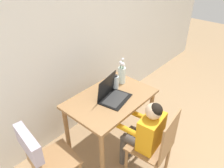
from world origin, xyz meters
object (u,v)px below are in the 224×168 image
(person_seated, at_px, (146,131))
(flower_vase, at_px, (122,74))
(water_bottle, at_px, (116,82))
(laptop, at_px, (112,94))
(chair_occupied, at_px, (156,146))
(chair_spare, at_px, (40,155))

(person_seated, distance_m, flower_vase, 0.76)
(flower_vase, relative_size, water_bottle, 1.81)
(laptop, bearing_deg, chair_occupied, -102.11)
(flower_vase, bearing_deg, chair_spare, -177.09)
(chair_spare, bearing_deg, flower_vase, -79.57)
(chair_spare, bearing_deg, laptop, -86.40)
(chair_occupied, height_order, flower_vase, flower_vase)
(chair_spare, xyz_separation_m, water_bottle, (1.09, 0.03, 0.25))
(person_seated, relative_size, water_bottle, 5.37)
(flower_vase, bearing_deg, chair_occupied, -114.68)
(chair_occupied, height_order, laptop, laptop)
(water_bottle, bearing_deg, chair_spare, -178.22)
(water_bottle, bearing_deg, laptop, -151.65)
(chair_occupied, relative_size, laptop, 2.30)
(person_seated, bearing_deg, water_bottle, -115.04)
(chair_occupied, bearing_deg, flower_vase, -120.40)
(laptop, relative_size, water_bottle, 2.12)
(chair_spare, height_order, water_bottle, water_bottle)
(person_seated, bearing_deg, flower_vase, -125.54)
(chair_spare, distance_m, flower_vase, 1.27)
(chair_spare, bearing_deg, chair_occupied, -119.52)
(chair_spare, height_order, flower_vase, flower_vase)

